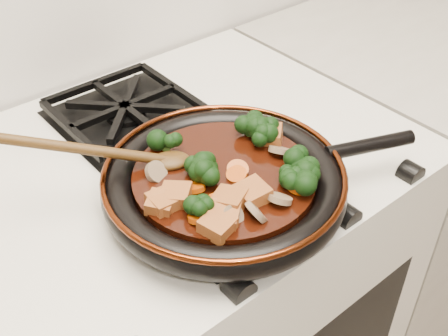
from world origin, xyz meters
TOP-DOWN VIEW (x-y plane):
  - stove at (0.00, 1.69)m, footprint 0.76×0.60m
  - burner_grate_front at (0.00, 1.55)m, footprint 0.23×0.23m
  - burner_grate_back at (0.00, 1.83)m, footprint 0.23×0.23m
  - skillet at (-0.01, 1.54)m, footprint 0.45×0.34m
  - braising_sauce at (-0.01, 1.54)m, footprint 0.26×0.26m
  - tofu_cube_0 at (-0.09, 1.46)m, footprint 0.05×0.05m
  - tofu_cube_1 at (-0.05, 1.49)m, footprint 0.05×0.06m
  - tofu_cube_2 at (-0.10, 1.54)m, footprint 0.05×0.05m
  - tofu_cube_3 at (0.09, 1.56)m, footprint 0.06×0.06m
  - tofu_cube_4 at (-0.02, 1.48)m, footprint 0.05×0.05m
  - tofu_cube_5 at (-0.07, 1.47)m, footprint 0.05×0.05m
  - tofu_cube_6 at (-0.12, 1.54)m, footprint 0.04×0.04m
  - tofu_cube_7 at (-0.12, 1.54)m, footprint 0.05×0.05m
  - broccoli_floret_0 at (-0.04, 1.55)m, footprint 0.07×0.07m
  - broccoli_floret_1 at (0.07, 1.48)m, footprint 0.06×0.07m
  - broccoli_floret_2 at (0.05, 1.46)m, footprint 0.06×0.07m
  - broccoli_floret_3 at (0.07, 1.57)m, footprint 0.08×0.08m
  - broccoli_floret_4 at (0.08, 1.59)m, footprint 0.09×0.10m
  - broccoli_floret_5 at (0.09, 1.58)m, footprint 0.08×0.09m
  - broccoli_floret_6 at (0.04, 1.45)m, footprint 0.08×0.07m
  - broccoli_floret_7 at (-0.04, 1.57)m, footprint 0.08×0.08m
  - broccoli_floret_8 at (-0.04, 1.64)m, footprint 0.08×0.08m
  - broccoli_floret_9 at (-0.09, 1.50)m, footprint 0.08×0.08m
  - carrot_coin_0 at (-0.07, 1.54)m, footprint 0.03×0.03m
  - carrot_coin_1 at (-0.01, 1.52)m, footprint 0.03×0.03m
  - carrot_coin_2 at (-0.06, 1.50)m, footprint 0.03×0.03m
  - carrot_coin_3 at (0.04, 1.45)m, footprint 0.03×0.03m
  - carrot_coin_4 at (-0.10, 1.49)m, footprint 0.03×0.03m
  - carrot_coin_5 at (0.00, 1.53)m, footprint 0.03×0.03m
  - mushroom_slice_0 at (-0.04, 1.45)m, footprint 0.03×0.04m
  - mushroom_slice_1 at (0.00, 1.45)m, footprint 0.04×0.04m
  - mushroom_slice_2 at (0.08, 1.53)m, footprint 0.05×0.05m
  - mushroom_slice_3 at (-0.09, 1.60)m, footprint 0.04×0.04m
  - mushroom_slice_4 at (-0.07, 1.46)m, footprint 0.03×0.03m
  - wooden_spoon at (-0.11, 1.64)m, footprint 0.14×0.10m

SIDE VIEW (x-z plane):
  - stove at x=0.00m, z-range 0.00..0.90m
  - burner_grate_front at x=0.00m, z-range 0.90..0.93m
  - burner_grate_back at x=0.00m, z-range 0.90..0.93m
  - skillet at x=-0.01m, z-range 0.92..0.97m
  - braising_sauce at x=-0.01m, z-range 0.94..0.96m
  - carrot_coin_0 at x=-0.07m, z-range 0.95..0.97m
  - carrot_coin_1 at x=-0.01m, z-range 0.96..0.97m
  - carrot_coin_2 at x=-0.06m, z-range 0.96..0.97m
  - carrot_coin_3 at x=0.04m, z-range 0.96..0.97m
  - carrot_coin_4 at x=-0.10m, z-range 0.95..0.97m
  - carrot_coin_5 at x=0.00m, z-range 0.95..0.98m
  - mushroom_slice_0 at x=-0.04m, z-range 0.95..0.98m
  - mushroom_slice_1 at x=0.00m, z-range 0.95..0.98m
  - mushroom_slice_2 at x=0.08m, z-range 0.95..0.98m
  - mushroom_slice_3 at x=-0.09m, z-range 0.95..0.98m
  - mushroom_slice_4 at x=-0.07m, z-range 0.95..0.98m
  - tofu_cube_7 at x=-0.12m, z-range 0.95..0.98m
  - tofu_cube_6 at x=-0.12m, z-range 0.96..0.98m
  - tofu_cube_5 at x=-0.07m, z-range 0.95..0.98m
  - tofu_cube_0 at x=-0.09m, z-range 0.96..0.98m
  - tofu_cube_2 at x=-0.10m, z-range 0.95..0.98m
  - tofu_cube_4 at x=-0.02m, z-range 0.95..0.98m
  - tofu_cube_3 at x=0.09m, z-range 0.95..0.98m
  - tofu_cube_1 at x=-0.05m, z-range 0.95..0.98m
  - broccoli_floret_9 at x=-0.09m, z-range 0.94..1.00m
  - broccoli_floret_2 at x=0.05m, z-range 0.94..1.00m
  - broccoli_floret_7 at x=-0.04m, z-range 0.94..1.00m
  - broccoli_floret_5 at x=0.09m, z-range 0.94..1.00m
  - broccoli_floret_8 at x=-0.04m, z-range 0.94..1.00m
  - broccoli_floret_6 at x=0.04m, z-range 0.93..1.01m
  - broccoli_floret_3 at x=0.07m, z-range 0.94..1.01m
  - broccoli_floret_4 at x=0.08m, z-range 0.93..1.01m
  - broccoli_floret_1 at x=0.07m, z-range 0.94..1.00m
  - broccoli_floret_0 at x=-0.04m, z-range 0.94..1.01m
  - wooden_spoon at x=-0.11m, z-range 0.86..1.10m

